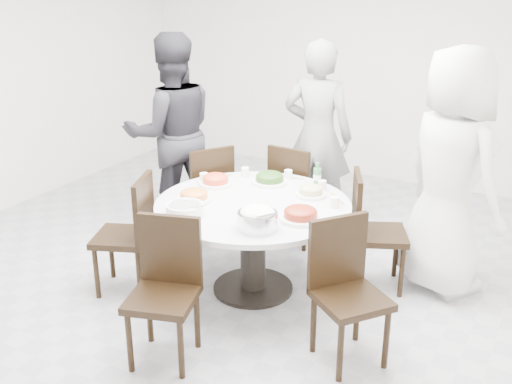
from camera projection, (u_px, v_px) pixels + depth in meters
The scene contains 22 objects.
floor at pixel (245, 274), 5.06m from camera, with size 6.00×6.00×0.01m, color #A3A2A7.
wall_back at pixel (370, 62), 7.04m from camera, with size 6.00×0.01×2.80m, color white.
dining_table at pixel (253, 247), 4.69m from camera, with size 1.50×1.50×0.75m, color silver.
chair_ne at pixel (379, 232), 4.72m from camera, with size 0.42×0.42×0.95m, color black.
chair_n at pixel (298, 193), 5.54m from camera, with size 0.42×0.42×0.95m, color black.
chair_nw at pixel (204, 193), 5.54m from camera, with size 0.42×0.42×0.95m, color black.
chair_sw at pixel (122, 234), 4.68m from camera, with size 0.42×0.42×0.95m, color black.
chair_s at pixel (162, 295), 3.80m from camera, with size 0.42×0.42×0.95m, color black.
chair_se at pixel (351, 296), 3.80m from camera, with size 0.42×0.42×0.95m, color black.
diner_right at pixel (451, 173), 4.56m from camera, with size 0.94×0.61×1.93m, color silver.
diner_middle at pixel (317, 136), 5.72m from camera, with size 0.67×0.44×1.84m, color black.
diner_left at pixel (172, 133), 5.72m from camera, with size 0.92×0.72×1.89m, color black.
dish_greens at pixel (270, 179), 4.96m from camera, with size 0.30×0.30×0.08m, color white.
dish_pale at pixel (311, 192), 4.68m from camera, with size 0.23×0.23×0.06m, color white.
dish_orange at pixel (216, 181), 4.93m from camera, with size 0.27×0.27×0.07m, color white.
dish_redbrown at pixel (301, 215), 4.24m from camera, with size 0.31×0.31×0.08m, color white.
dish_tofu at pixel (194, 197), 4.58m from camera, with size 0.27×0.27×0.07m, color white.
rice_bowl at pixel (257, 221), 4.09m from camera, with size 0.28×0.28×0.12m, color silver.
soup_bowl at pixel (185, 210), 4.32m from camera, with size 0.27×0.27×0.08m, color white.
beverage_bottle at pixel (317, 175), 4.83m from camera, with size 0.06×0.06×0.21m, color #307A40.
tea_cups at pixel (290, 175), 5.05m from camera, with size 0.07×0.07×0.08m, color white.
chopsticks at pixel (294, 178), 5.08m from camera, with size 0.24×0.04×0.01m, color tan, non-canonical shape.
Camera 1 is at (2.23, -3.90, 2.42)m, focal length 42.00 mm.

